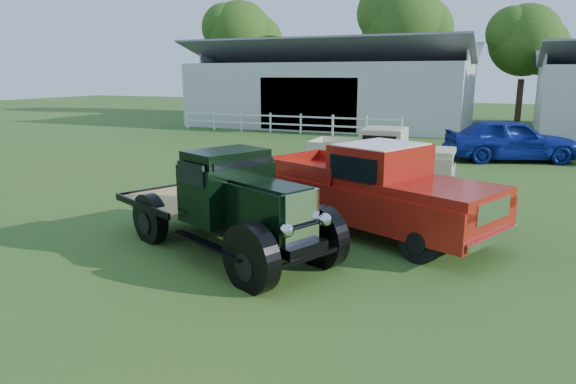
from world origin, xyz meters
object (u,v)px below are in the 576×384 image
at_px(vintage_flatbed, 224,201).
at_px(red_pickup, 375,188).
at_px(white_pickup, 380,156).
at_px(misc_car_blue, 510,140).

height_order(vintage_flatbed, red_pickup, vintage_flatbed).
distance_m(vintage_flatbed, white_pickup, 7.98).
height_order(red_pickup, misc_car_blue, red_pickup).
xyz_separation_m(vintage_flatbed, misc_car_blue, (5.22, 14.27, -0.16)).
relative_size(red_pickup, white_pickup, 1.17).
bearing_deg(white_pickup, misc_car_blue, 56.85).
bearing_deg(vintage_flatbed, white_pickup, 104.66).
relative_size(red_pickup, misc_car_blue, 1.09).
relative_size(vintage_flatbed, red_pickup, 0.93).
xyz_separation_m(vintage_flatbed, white_pickup, (1.32, 7.87, -0.15)).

